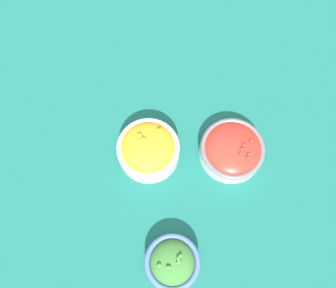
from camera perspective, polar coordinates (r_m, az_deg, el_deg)
ground_plane at (r=0.90m, az=0.00°, el=-0.62°), size 3.00×3.00×0.00m
bowl_squash at (r=0.86m, az=-3.01°, el=-0.82°), size 0.14×0.14×0.09m
bowl_cherry_tomatoes at (r=0.88m, az=9.73°, el=-0.85°), size 0.15×0.15×0.06m
bowl_broccoli at (r=0.82m, az=0.67°, el=-17.58°), size 0.12×0.12×0.07m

